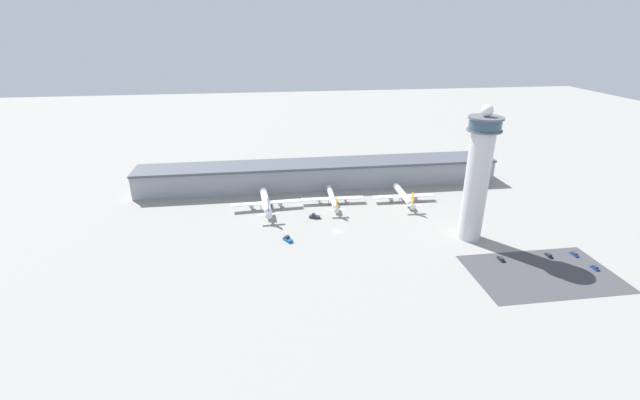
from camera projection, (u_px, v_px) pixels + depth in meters
ground_plane at (337, 231)px, 230.05m from camera, size 1000.00×1000.00×0.00m
terminal_building at (320, 174)px, 290.79m from camera, size 241.22×25.00×16.68m
control_tower at (478, 175)px, 209.97m from camera, size 16.32×16.32×68.94m
parking_lot_surface at (542, 273)px, 191.24m from camera, size 64.00×40.00×0.01m
airplane_gate_alpha at (266, 202)px, 254.41m from camera, size 41.30×39.29×14.26m
airplane_gate_bravo at (332, 198)px, 262.89m from camera, size 39.14×37.96×11.08m
airplane_gate_charlie at (404, 196)px, 266.03m from camera, size 38.08×35.01×12.52m
service_truck_catering at (315, 217)px, 244.88m from camera, size 6.62×4.01×2.76m
service_truck_fuel at (288, 239)px, 219.20m from camera, size 5.13×6.18×2.73m
car_maroon_suv at (549, 255)px, 204.88m from camera, size 1.97×4.43×1.52m
car_navy_sedan at (595, 268)px, 194.47m from camera, size 2.00×4.13×1.52m
car_red_hatchback at (574, 254)px, 205.94m from camera, size 1.80×4.68×1.46m
car_grey_coupe at (501, 259)px, 201.75m from camera, size 2.00×4.77×1.47m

